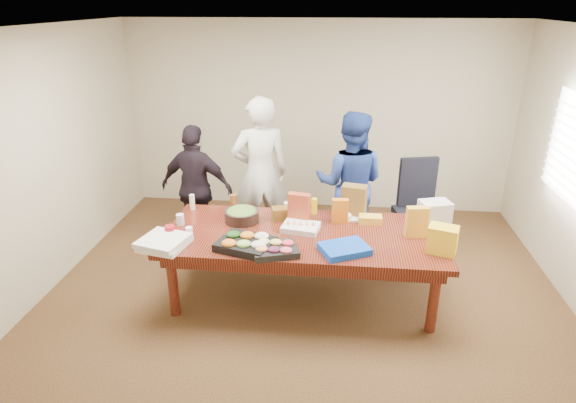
# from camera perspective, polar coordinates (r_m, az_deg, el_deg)

# --- Properties ---
(floor) EXTENTS (5.50, 5.00, 0.02)m
(floor) POSITION_cam_1_polar(r_m,az_deg,el_deg) (5.24, 1.79, -11.22)
(floor) COLOR #47301E
(floor) RESTS_ON ground
(ceiling) EXTENTS (5.50, 5.00, 0.02)m
(ceiling) POSITION_cam_1_polar(r_m,az_deg,el_deg) (4.35, 2.25, 20.00)
(ceiling) COLOR white
(ceiling) RESTS_ON wall_back
(wall_back) EXTENTS (5.50, 0.04, 2.70)m
(wall_back) POSITION_cam_1_polar(r_m,az_deg,el_deg) (7.02, 3.54, 9.84)
(wall_back) COLOR beige
(wall_back) RESTS_ON floor
(wall_front) EXTENTS (5.50, 0.04, 2.70)m
(wall_front) POSITION_cam_1_polar(r_m,az_deg,el_deg) (2.44, -2.61, -17.51)
(wall_front) COLOR beige
(wall_front) RESTS_ON floor
(wall_left) EXTENTS (0.04, 5.00, 2.70)m
(wall_left) POSITION_cam_1_polar(r_m,az_deg,el_deg) (5.53, -27.81, 3.60)
(wall_left) COLOR beige
(wall_left) RESTS_ON floor
(window_blinds) EXTENTS (0.04, 1.36, 1.00)m
(window_blinds) POSITION_cam_1_polar(r_m,az_deg,el_deg) (5.66, 30.84, 5.00)
(window_blinds) COLOR beige
(window_blinds) RESTS_ON wall_right
(conference_table) EXTENTS (2.80, 1.20, 0.75)m
(conference_table) POSITION_cam_1_polar(r_m,az_deg,el_deg) (5.04, 1.84, -7.59)
(conference_table) COLOR #4C1C0F
(conference_table) RESTS_ON floor
(office_chair) EXTENTS (0.68, 0.68, 1.12)m
(office_chair) POSITION_cam_1_polar(r_m,az_deg,el_deg) (6.02, 15.09, -1.13)
(office_chair) COLOR black
(office_chair) RESTS_ON floor
(person_center) EXTENTS (0.81, 0.66, 1.91)m
(person_center) POSITION_cam_1_polar(r_m,az_deg,el_deg) (5.89, -3.29, 3.26)
(person_center) COLOR silver
(person_center) RESTS_ON floor
(person_right) EXTENTS (0.94, 0.78, 1.76)m
(person_right) POSITION_cam_1_polar(r_m,az_deg,el_deg) (5.83, 7.35, 2.11)
(person_right) COLOR navy
(person_right) RESTS_ON floor
(person_left) EXTENTS (0.97, 0.52, 1.57)m
(person_left) POSITION_cam_1_polar(r_m,az_deg,el_deg) (6.00, -10.77, 1.57)
(person_left) COLOR black
(person_left) RESTS_ON floor
(veggie_tray) EXTENTS (0.60, 0.53, 0.08)m
(veggie_tray) POSITION_cam_1_polar(r_m,az_deg,el_deg) (4.58, -5.05, -5.07)
(veggie_tray) COLOR black
(veggie_tray) RESTS_ON conference_table
(fruit_tray) EXTENTS (0.49, 0.43, 0.06)m
(fruit_tray) POSITION_cam_1_polar(r_m,az_deg,el_deg) (4.48, -1.56, -5.77)
(fruit_tray) COLOR black
(fruit_tray) RESTS_ON conference_table
(sheet_cake) EXTENTS (0.41, 0.33, 0.06)m
(sheet_cake) POSITION_cam_1_polar(r_m,az_deg,el_deg) (4.90, 1.52, -3.10)
(sheet_cake) COLOR white
(sheet_cake) RESTS_ON conference_table
(salad_bowl) EXTENTS (0.38, 0.38, 0.12)m
(salad_bowl) POSITION_cam_1_polar(r_m,az_deg,el_deg) (5.11, -5.51, -1.70)
(salad_bowl) COLOR black
(salad_bowl) RESTS_ON conference_table
(chip_bag_blue) EXTENTS (0.52, 0.47, 0.06)m
(chip_bag_blue) POSITION_cam_1_polar(r_m,az_deg,el_deg) (4.52, 6.71, -5.60)
(chip_bag_blue) COLOR blue
(chip_bag_blue) RESTS_ON conference_table
(chip_bag_red) EXTENTS (0.24, 0.14, 0.33)m
(chip_bag_red) POSITION_cam_1_polar(r_m,az_deg,el_deg) (5.00, 1.33, -0.84)
(chip_bag_red) COLOR #A73D21
(chip_bag_red) RESTS_ON conference_table
(chip_bag_yellow) EXTENTS (0.22, 0.11, 0.32)m
(chip_bag_yellow) POSITION_cam_1_polar(r_m,az_deg,el_deg) (4.89, 15.02, -2.37)
(chip_bag_yellow) COLOR gold
(chip_bag_yellow) RESTS_ON conference_table
(chip_bag_orange) EXTENTS (0.17, 0.09, 0.26)m
(chip_bag_orange) POSITION_cam_1_polar(r_m,az_deg,el_deg) (5.06, 6.19, -1.11)
(chip_bag_orange) COLOR orange
(chip_bag_orange) RESTS_ON conference_table
(mayo_jar) EXTENTS (0.10, 0.10, 0.13)m
(mayo_jar) POSITION_cam_1_polar(r_m,az_deg,el_deg) (5.26, -0.06, -0.81)
(mayo_jar) COLOR white
(mayo_jar) RESTS_ON conference_table
(mustard_bottle) EXTENTS (0.08, 0.08, 0.18)m
(mustard_bottle) POSITION_cam_1_polar(r_m,az_deg,el_deg) (5.26, 3.13, -0.55)
(mustard_bottle) COLOR yellow
(mustard_bottle) RESTS_ON conference_table
(dressing_bottle) EXTENTS (0.07, 0.07, 0.22)m
(dressing_bottle) POSITION_cam_1_polar(r_m,az_deg,el_deg) (5.28, -6.48, -0.32)
(dressing_bottle) COLOR brown
(dressing_bottle) RESTS_ON conference_table
(ranch_bottle) EXTENTS (0.07, 0.07, 0.18)m
(ranch_bottle) POSITION_cam_1_polar(r_m,az_deg,el_deg) (5.46, -11.29, -0.08)
(ranch_bottle) COLOR #F1EBCA
(ranch_bottle) RESTS_ON conference_table
(banana_bunch) EXTENTS (0.24, 0.14, 0.08)m
(banana_bunch) POSITION_cam_1_polar(r_m,az_deg,el_deg) (5.13, 9.75, -2.10)
(banana_bunch) COLOR gold
(banana_bunch) RESTS_ON conference_table
(bread_loaf) EXTENTS (0.35, 0.22, 0.13)m
(bread_loaf) POSITION_cam_1_polar(r_m,az_deg,el_deg) (5.14, -0.09, -1.37)
(bread_loaf) COLOR brown
(bread_loaf) RESTS_ON conference_table
(kraft_bag) EXTENTS (0.29, 0.20, 0.34)m
(kraft_bag) POSITION_cam_1_polar(r_m,az_deg,el_deg) (5.24, 7.83, 0.12)
(kraft_bag) COLOR brown
(kraft_bag) RESTS_ON conference_table
(red_cup) EXTENTS (0.10, 0.10, 0.13)m
(red_cup) POSITION_cam_1_polar(r_m,az_deg,el_deg) (4.87, -13.80, -3.54)
(red_cup) COLOR #A9111B
(red_cup) RESTS_ON conference_table
(clear_cup_a) EXTENTS (0.08, 0.08, 0.10)m
(clear_cup_a) POSITION_cam_1_polar(r_m,az_deg,el_deg) (4.87, -11.62, -3.53)
(clear_cup_a) COLOR white
(clear_cup_a) RESTS_ON conference_table
(clear_cup_b) EXTENTS (0.09, 0.09, 0.11)m
(clear_cup_b) POSITION_cam_1_polar(r_m,az_deg,el_deg) (5.14, -12.66, -2.09)
(clear_cup_b) COLOR silver
(clear_cup_b) RESTS_ON conference_table
(pizza_box_lower) EXTENTS (0.48, 0.48, 0.05)m
(pizza_box_lower) POSITION_cam_1_polar(r_m,az_deg,el_deg) (4.75, -14.41, -4.90)
(pizza_box_lower) COLOR white
(pizza_box_lower) RESTS_ON conference_table
(pizza_box_upper) EXTENTS (0.50, 0.50, 0.05)m
(pizza_box_upper) POSITION_cam_1_polar(r_m,az_deg,el_deg) (4.71, -14.60, -4.50)
(pizza_box_upper) COLOR white
(pizza_box_upper) RESTS_ON pizza_box_lower
(plate_a) EXTENTS (0.24, 0.24, 0.01)m
(plate_a) POSITION_cam_1_polar(r_m,az_deg,el_deg) (5.20, 9.18, -2.13)
(plate_a) COLOR beige
(plate_a) RESTS_ON conference_table
(plate_b) EXTENTS (0.30, 0.30, 0.02)m
(plate_b) POSITION_cam_1_polar(r_m,az_deg,el_deg) (5.24, 7.57, -1.78)
(plate_b) COLOR white
(plate_b) RESTS_ON conference_table
(dip_bowl_a) EXTENTS (0.18, 0.18, 0.06)m
(dip_bowl_a) POSITION_cam_1_polar(r_m,az_deg,el_deg) (5.16, 6.66, -1.86)
(dip_bowl_a) COLOR #F4E7C7
(dip_bowl_a) RESTS_ON conference_table
(dip_bowl_b) EXTENTS (0.16, 0.16, 0.05)m
(dip_bowl_b) POSITION_cam_1_polar(r_m,az_deg,el_deg) (5.21, -5.36, -1.60)
(dip_bowl_b) COLOR white
(dip_bowl_b) RESTS_ON conference_table
(grocery_bag_white) EXTENTS (0.34, 0.28, 0.31)m
(grocery_bag_white) POSITION_cam_1_polar(r_m,az_deg,el_deg) (5.07, 16.93, -1.67)
(grocery_bag_white) COLOR silver
(grocery_bag_white) RESTS_ON conference_table
(grocery_bag_yellow) EXTENTS (0.31, 0.26, 0.26)m
(grocery_bag_yellow) POSITION_cam_1_polar(r_m,az_deg,el_deg) (4.67, 17.85, -4.33)
(grocery_bag_yellow) COLOR yellow
(grocery_bag_yellow) RESTS_ON conference_table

